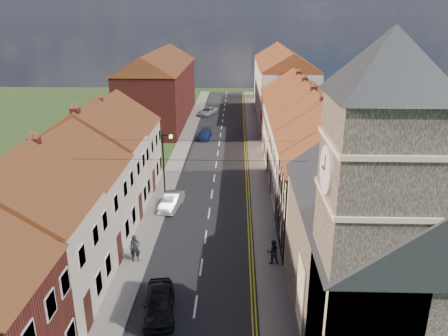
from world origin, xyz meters
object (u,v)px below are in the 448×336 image
at_px(car_near, 159,303).
at_px(pedestrian_left, 135,248).
at_px(lamppost, 165,164).
at_px(car_distant, 207,111).
at_px(car_far, 204,134).
at_px(car_mid, 172,201).
at_px(church, 395,240).
at_px(pedestrian_right, 273,252).

height_order(car_near, pedestrian_left, pedestrian_left).
bearing_deg(lamppost, pedestrian_left, -93.04).
bearing_deg(car_distant, lamppost, -73.23).
xyz_separation_m(car_near, pedestrian_left, (-2.43, 5.12, 0.35)).
distance_m(car_far, car_distant, 13.49).
relative_size(lamppost, car_distant, 1.33).
bearing_deg(car_mid, lamppost, 128.54).
height_order(church, pedestrian_left, church).
distance_m(car_near, pedestrian_left, 5.68).
relative_size(lamppost, car_near, 1.47).
xyz_separation_m(car_mid, car_distant, (0.67, 34.78, 0.01)).
bearing_deg(car_far, lamppost, -90.82).
bearing_deg(car_far, car_mid, -88.94).
relative_size(lamppost, pedestrian_left, 3.23).
bearing_deg(pedestrian_right, church, 113.75).
bearing_deg(car_far, car_distant, 96.43).
bearing_deg(car_distant, car_mid, -72.16).
height_order(car_distant, pedestrian_left, pedestrian_left).
height_order(church, pedestrian_right, church).
relative_size(church, pedestrian_right, 9.21).
bearing_deg(car_far, pedestrian_right, -73.21).
distance_m(lamppost, pedestrian_right, 12.98).
relative_size(church, lamppost, 2.53).
relative_size(lamppost, car_mid, 1.60).
bearing_deg(pedestrian_right, pedestrian_left, -9.61).
bearing_deg(car_near, car_mid, 87.75).
relative_size(lamppost, pedestrian_right, 3.64).
height_order(church, car_distant, church).
xyz_separation_m(lamppost, pedestrian_left, (-0.51, -9.57, -2.49)).
xyz_separation_m(church, car_near, (-11.25, 1.99, -5.18)).
relative_size(car_near, pedestrian_right, 2.47).
distance_m(church, pedestrian_right, 9.90).
xyz_separation_m(church, car_far, (-11.37, 36.93, -5.31)).
xyz_separation_m(lamppost, car_distant, (1.29, 33.73, -2.91)).
height_order(lamppost, car_near, lamppost).
relative_size(car_near, pedestrian_left, 2.20).
height_order(car_near, car_far, car_near).
bearing_deg(pedestrian_right, car_distant, -90.48).
distance_m(car_mid, car_far, 21.34).
distance_m(church, car_distant, 52.05).
bearing_deg(church, car_distant, 103.27).
height_order(car_mid, car_far, car_mid).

